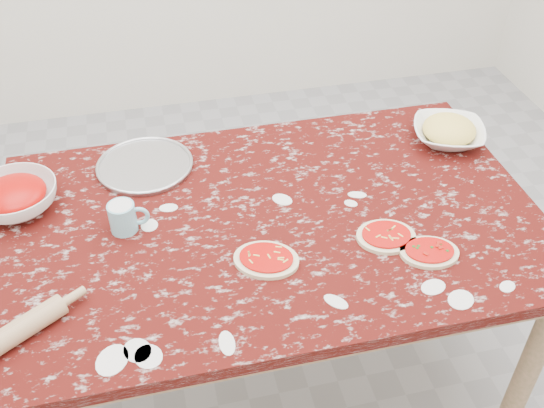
{
  "coord_description": "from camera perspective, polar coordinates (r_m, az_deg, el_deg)",
  "views": [
    {
      "loc": [
        -0.32,
        -1.38,
        1.98
      ],
      "look_at": [
        0.0,
        0.0,
        0.8
      ],
      "focal_mm": 41.46,
      "sensor_mm": 36.0,
      "label": 1
    }
  ],
  "objects": [
    {
      "name": "ground",
      "position": [
        2.43,
        0.0,
        -14.67
      ],
      "size": [
        4.0,
        4.0,
        0.0
      ],
      "primitive_type": "plane",
      "color": "gray"
    },
    {
      "name": "worktable",
      "position": [
        1.93,
        0.0,
        -3.04
      ],
      "size": [
        1.6,
        1.0,
        0.75
      ],
      "color": "#3A0A07",
      "rests_on": "ground"
    },
    {
      "name": "pizza_tray",
      "position": [
        2.1,
        -11.46,
        3.4
      ],
      "size": [
        0.37,
        0.37,
        0.01
      ],
      "primitive_type": "cylinder",
      "rotation": [
        0.0,
        0.0,
        0.22
      ],
      "color": "#B2B2B7",
      "rests_on": "worktable"
    },
    {
      "name": "sauce_bowl",
      "position": [
        2.03,
        -22.3,
        0.52
      ],
      "size": [
        0.34,
        0.34,
        0.08
      ],
      "primitive_type": "imported",
      "rotation": [
        0.0,
        0.0,
        -0.43
      ],
      "color": "white",
      "rests_on": "worktable"
    },
    {
      "name": "cheese_bowl",
      "position": [
        2.26,
        15.71,
        6.17
      ],
      "size": [
        0.31,
        0.31,
        0.06
      ],
      "primitive_type": "imported",
      "rotation": [
        0.0,
        0.0,
        -0.34
      ],
      "color": "white",
      "rests_on": "worktable"
    },
    {
      "name": "flour_mug",
      "position": [
        1.85,
        -13.31,
        -1.15
      ],
      "size": [
        0.12,
        0.08,
        0.09
      ],
      "color": "#7DC0D1",
      "rests_on": "worktable"
    },
    {
      "name": "pizza_left",
      "position": [
        1.73,
        -0.53,
        -5.06
      ],
      "size": [
        0.22,
        0.2,
        0.02
      ],
      "color": "beige",
      "rests_on": "worktable"
    },
    {
      "name": "pizza_mid",
      "position": [
        1.83,
        10.32,
        -2.9
      ],
      "size": [
        0.19,
        0.16,
        0.02
      ],
      "color": "beige",
      "rests_on": "worktable"
    },
    {
      "name": "pizza_right",
      "position": [
        1.8,
        14.09,
        -4.25
      ],
      "size": [
        0.19,
        0.15,
        0.02
      ],
      "color": "beige",
      "rests_on": "worktable"
    },
    {
      "name": "rolling_pin",
      "position": [
        1.65,
        -22.62,
        -10.97
      ],
      "size": [
        0.27,
        0.2,
        0.06
      ],
      "primitive_type": "cylinder",
      "rotation": [
        0.0,
        1.57,
        0.58
      ],
      "color": "tan",
      "rests_on": "worktable"
    }
  ]
}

